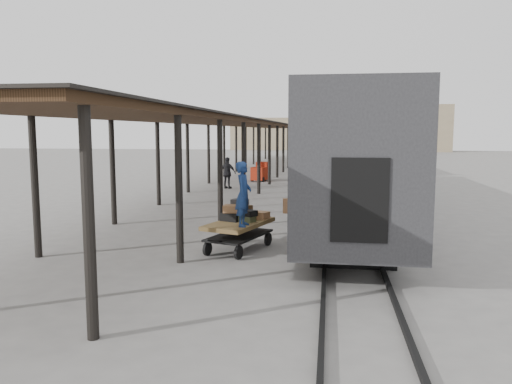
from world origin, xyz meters
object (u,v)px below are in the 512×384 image
object	(u,v)px
baggage_cart	(239,229)
luggage_tug	(261,172)
pedestrian	(228,173)

from	to	relation	value
baggage_cart	luggage_tug	distance (m)	20.71
luggage_tug	pedestrian	xyz separation A→B (m)	(-1.38, -4.97, 0.35)
baggage_cart	luggage_tug	size ratio (longest dim) A/B	1.57
luggage_tug	pedestrian	world-z (taller)	pedestrian
baggage_cart	pedestrian	xyz separation A→B (m)	(-3.55, 15.63, 0.31)
baggage_cart	pedestrian	distance (m)	16.03
baggage_cart	luggage_tug	xyz separation A→B (m)	(-2.17, 20.59, -0.04)
pedestrian	baggage_cart	bearing A→B (deg)	120.46
luggage_tug	pedestrian	distance (m)	5.17
luggage_tug	pedestrian	bearing A→B (deg)	-89.70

